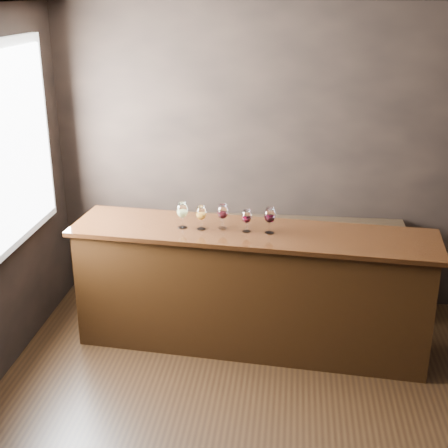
# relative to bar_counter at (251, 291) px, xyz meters

# --- Properties ---
(room_shell) EXTENTS (5.02, 4.52, 2.81)m
(room_shell) POSITION_rel_bar_counter_xyz_m (0.35, -1.21, 1.30)
(room_shell) COLOR black
(room_shell) RESTS_ON ground
(bar_counter) EXTENTS (2.93, 0.88, 1.01)m
(bar_counter) POSITION_rel_bar_counter_xyz_m (0.00, 0.00, 0.00)
(bar_counter) COLOR black
(bar_counter) RESTS_ON ground
(bar_top) EXTENTS (3.03, 0.95, 0.04)m
(bar_top) POSITION_rel_bar_counter_xyz_m (0.00, 0.00, 0.52)
(bar_top) COLOR black
(bar_top) RESTS_ON bar_counter
(back_bar_shelf) EXTENTS (2.42, 0.40, 0.87)m
(back_bar_shelf) POSITION_rel_bar_counter_xyz_m (0.13, 0.71, -0.07)
(back_bar_shelf) COLOR black
(back_bar_shelf) RESTS_ON ground
(glass_white) EXTENTS (0.09, 0.09, 0.22)m
(glass_white) POSITION_rel_bar_counter_xyz_m (-0.57, 0.01, 0.69)
(glass_white) COLOR white
(glass_white) RESTS_ON bar_top
(glass_amber) EXTENTS (0.09, 0.09, 0.20)m
(glass_amber) POSITION_rel_bar_counter_xyz_m (-0.42, -0.01, 0.68)
(glass_amber) COLOR white
(glass_amber) RESTS_ON bar_top
(glass_red_a) EXTENTS (0.09, 0.09, 0.21)m
(glass_red_a) POSITION_rel_bar_counter_xyz_m (-0.24, 0.03, 0.68)
(glass_red_a) COLOR white
(glass_red_a) RESTS_ON bar_top
(glass_red_b) EXTENTS (0.08, 0.08, 0.19)m
(glass_red_b) POSITION_rel_bar_counter_xyz_m (-0.04, -0.02, 0.67)
(glass_red_b) COLOR white
(glass_red_b) RESTS_ON bar_top
(glass_red_c) EXTENTS (0.09, 0.09, 0.21)m
(glass_red_c) POSITION_rel_bar_counter_xyz_m (0.14, -0.03, 0.69)
(glass_red_c) COLOR white
(glass_red_c) RESTS_ON bar_top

